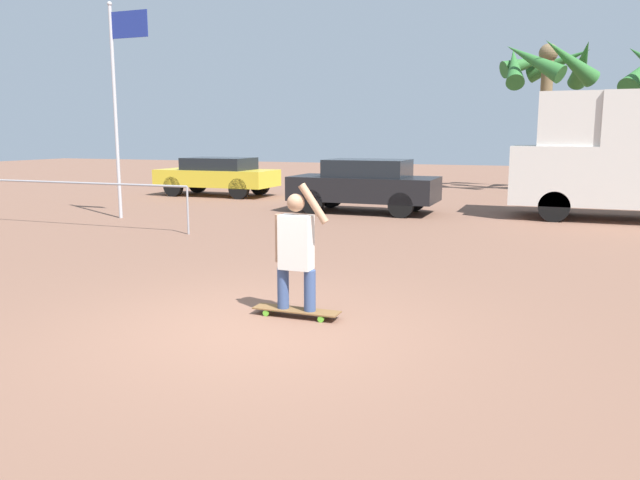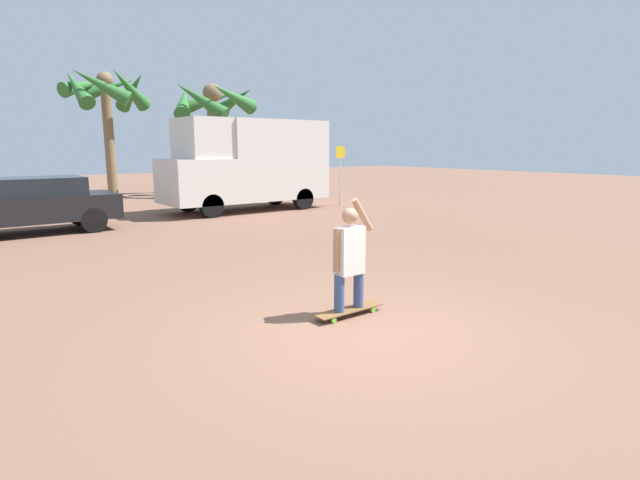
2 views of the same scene
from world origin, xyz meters
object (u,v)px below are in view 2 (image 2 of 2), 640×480
at_px(camper_van, 249,162).
at_px(skateboard, 349,310).
at_px(palm_tree_near_van, 212,107).
at_px(parked_car_black, 35,204).
at_px(street_sign, 340,168).
at_px(person_skateboarder, 349,254).
at_px(palm_tree_center_background, 106,94).

bearing_deg(camper_van, skateboard, -113.55).
height_order(camper_van, palm_tree_near_van, palm_tree_near_van).
bearing_deg(palm_tree_near_van, parked_car_black, -140.69).
height_order(camper_van, street_sign, camper_van).
relative_size(parked_car_black, street_sign, 1.77).
height_order(person_skateboarder, palm_tree_center_background, palm_tree_center_background).
distance_m(camper_van, parked_car_black, 7.11).
height_order(person_skateboarder, parked_car_black, person_skateboarder).
xyz_separation_m(skateboard, person_skateboarder, (-0.00, 0.00, 0.79)).
bearing_deg(parked_car_black, street_sign, -0.22).
height_order(palm_tree_center_background, street_sign, palm_tree_center_background).
bearing_deg(parked_car_black, palm_tree_near_van, 39.31).
distance_m(person_skateboarder, palm_tree_near_van, 18.73).
relative_size(person_skateboarder, parked_car_black, 0.37).
height_order(person_skateboarder, palm_tree_near_van, palm_tree_near_van).
distance_m(parked_car_black, street_sign, 10.57).
distance_m(skateboard, parked_car_black, 10.38).
relative_size(camper_van, street_sign, 2.59).
xyz_separation_m(camper_van, palm_tree_center_background, (-2.56, 8.04, 2.86)).
bearing_deg(person_skateboarder, palm_tree_center_background, 83.35).
relative_size(parked_car_black, palm_tree_center_background, 0.71).
relative_size(palm_tree_near_van, street_sign, 2.32).
relative_size(camper_van, parked_car_black, 1.46).
bearing_deg(palm_tree_near_van, person_skateboarder, -110.65).
height_order(skateboard, person_skateboarder, person_skateboarder).
xyz_separation_m(person_skateboarder, street_sign, (8.33, 10.08, 0.62)).
height_order(camper_van, palm_tree_center_background, palm_tree_center_background).
bearing_deg(street_sign, camper_van, 166.17).
bearing_deg(person_skateboarder, camper_van, 66.45).
bearing_deg(palm_tree_near_van, palm_tree_center_background, 157.99).
bearing_deg(palm_tree_center_background, person_skateboarder, -96.65).
xyz_separation_m(person_skateboarder, camper_van, (4.77, 10.95, 0.87)).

